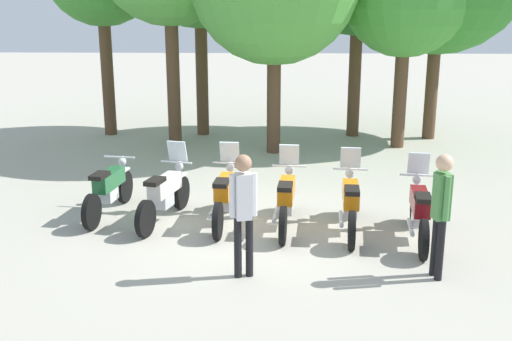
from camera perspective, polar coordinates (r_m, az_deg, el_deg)
ground_plane at (r=10.93m, az=-0.09°, el=-5.25°), size 80.00×80.00×0.00m
motorcycle_0 at (r=11.74m, az=-13.49°, el=-1.65°), size 0.67×2.18×0.99m
motorcycle_1 at (r=11.19m, az=-8.46°, el=-2.14°), size 0.79×2.15×1.37m
motorcycle_2 at (r=11.00m, az=-2.91°, el=-2.29°), size 0.62×2.19×1.37m
motorcycle_3 at (r=10.79m, az=2.83°, el=-2.64°), size 0.62×2.19×1.37m
motorcycle_4 at (r=10.68m, az=8.75°, el=-2.99°), size 0.62×2.19×1.37m
motorcycle_5 at (r=10.53m, az=14.93°, el=-3.60°), size 0.65×2.19×1.37m
person_0 at (r=8.64m, az=-1.18°, el=-3.27°), size 0.41×0.29×1.82m
person_1 at (r=8.99m, az=16.81°, el=-3.15°), size 0.28×0.41×1.83m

